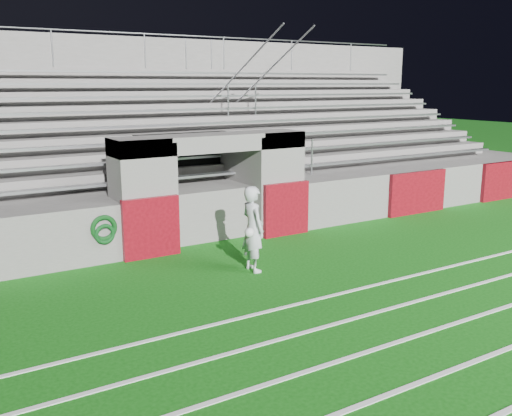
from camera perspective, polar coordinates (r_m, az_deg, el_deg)
ground at (r=11.24m, az=4.00°, el=-7.28°), size 90.00×90.00×0.00m
stadium_structure at (r=17.82m, az=-11.10°, el=4.77°), size 26.00×8.48×5.42m
goalkeeper_with_ball at (r=11.56m, az=-0.31°, el=-2.11°), size 0.56×0.70×1.77m
hose_coil at (r=12.36m, az=-14.94°, el=-2.15°), size 0.57×0.15×0.62m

